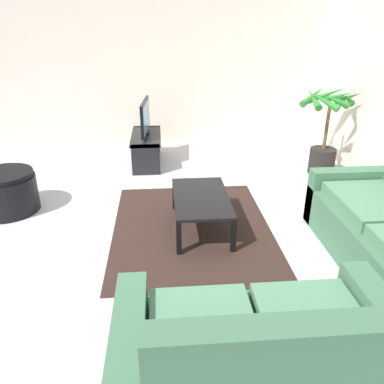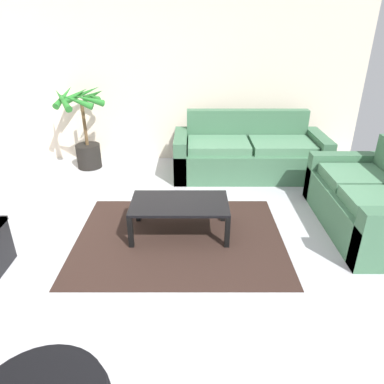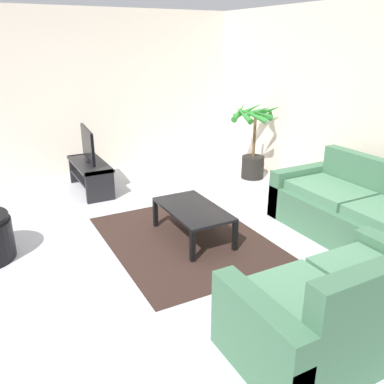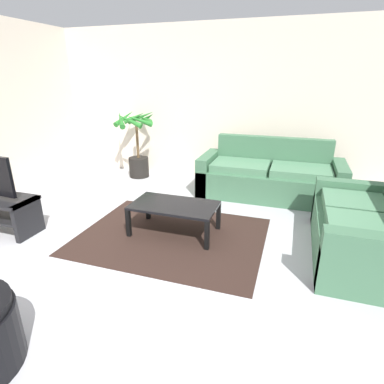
{
  "view_description": "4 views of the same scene",
  "coord_description": "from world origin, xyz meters",
  "views": [
    {
      "loc": [
        3.85,
        0.2,
        2.1
      ],
      "look_at": [
        0.65,
        0.47,
        0.65
      ],
      "focal_mm": 36.03,
      "sensor_mm": 36.0,
      "label": 1
    },
    {
      "loc": [
        0.31,
        -2.68,
        2.1
      ],
      "look_at": [
        0.32,
        0.49,
        0.56
      ],
      "focal_mm": 32.87,
      "sensor_mm": 36.0,
      "label": 2
    },
    {
      "loc": [
        3.99,
        -1.43,
        2.2
      ],
      "look_at": [
        0.45,
        0.45,
        0.69
      ],
      "focal_mm": 37.99,
      "sensor_mm": 36.0,
      "label": 3
    },
    {
      "loc": [
        1.49,
        -2.64,
        1.84
      ],
      "look_at": [
        0.41,
        0.59,
        0.57
      ],
      "focal_mm": 29.26,
      "sensor_mm": 36.0,
      "label": 4
    }
  ],
  "objects": [
    {
      "name": "ground_plane",
      "position": [
        0.0,
        0.0,
        0.0
      ],
      "size": [
        6.6,
        6.6,
        0.0
      ],
      "primitive_type": "plane",
      "color": "#B2B2B7"
    },
    {
      "name": "wall_back",
      "position": [
        0.0,
        3.0,
        1.35
      ],
      "size": [
        6.0,
        0.06,
        2.7
      ],
      "primitive_type": "cube",
      "color": "beige",
      "rests_on": "ground"
    },
    {
      "name": "couch_main",
      "position": [
        1.16,
        2.28,
        0.3
      ],
      "size": [
        2.2,
        0.9,
        0.9
      ],
      "color": "#3F6B4C",
      "rests_on": "ground"
    },
    {
      "name": "couch_loveseat",
      "position": [
        2.28,
        0.72,
        0.3
      ],
      "size": [
        0.9,
        1.65,
        0.9
      ],
      "color": "#3F6B4C",
      "rests_on": "ground"
    },
    {
      "name": "coffee_table",
      "position": [
        0.18,
        0.6,
        0.34
      ],
      "size": [
        1.03,
        0.58,
        0.38
      ],
      "color": "black",
      "rests_on": "ground"
    },
    {
      "name": "area_rug",
      "position": [
        0.18,
        0.5,
        0.0
      ],
      "size": [
        2.2,
        1.7,
        0.01
      ],
      "primitive_type": "cube",
      "color": "black",
      "rests_on": "ground"
    },
    {
      "name": "potted_palm",
      "position": [
        -1.33,
        2.55,
        0.58
      ],
      "size": [
        0.79,
        0.78,
        1.25
      ],
      "color": "black",
      "rests_on": "ground"
    }
  ]
}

